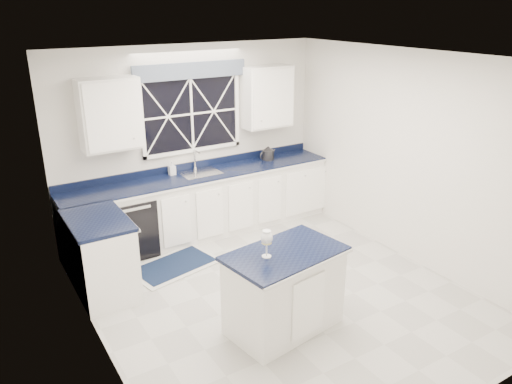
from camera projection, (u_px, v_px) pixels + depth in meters
ground at (278, 295)px, 5.85m from camera, size 4.50×4.50×0.00m
back_wall at (192, 141)px, 7.15m from camera, size 4.00×0.10×2.70m
base_cabinets at (187, 214)px, 6.94m from camera, size 3.99×1.60×0.90m
countertop at (202, 175)px, 7.07m from camera, size 3.98×0.64×0.04m
dishwasher at (130, 225)px, 6.71m from camera, size 0.60×0.58×0.82m
window at (191, 108)px, 6.95m from camera, size 1.65×0.09×1.26m
upper_cabinets at (195, 105)px, 6.82m from camera, size 3.10×0.34×0.90m
faucet at (195, 160)px, 7.16m from camera, size 0.05×0.20×0.30m
island at (284, 290)px, 5.11m from camera, size 1.28×0.88×0.89m
rug at (174, 265)px, 6.48m from camera, size 1.22×0.89×0.02m
kettle at (268, 153)px, 7.66m from camera, size 0.30×0.20×0.21m
wine_glass at (267, 239)px, 4.79m from camera, size 0.12×0.12×0.28m
soap_bottle at (172, 168)px, 6.99m from camera, size 0.09×0.09×0.19m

